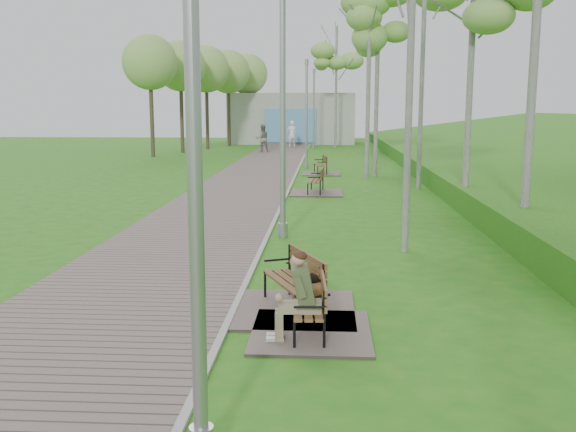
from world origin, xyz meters
name	(u,v)px	position (x,y,z in m)	size (l,w,h in m)	color
walkway	(242,187)	(-1.75, 21.50, 0.02)	(3.50, 67.00, 0.04)	#6F615A
kerb	(290,188)	(0.00, 21.50, 0.03)	(0.10, 67.00, 0.05)	#999993
building_north	(292,119)	(-1.50, 50.97, 1.99)	(10.00, 5.20, 4.00)	#9E9E99
bench_main	(304,307)	(1.06, 6.30, 0.38)	(1.56, 1.73, 1.36)	#6F615A
bench_second	(293,298)	(0.86, 7.27, 0.19)	(1.72, 1.91, 1.06)	#6F615A
bench_third	(316,188)	(0.97, 20.15, 0.20)	(1.77, 1.96, 1.08)	#6F615A
bench_far	(320,170)	(1.07, 26.54, 0.19)	(1.66, 1.84, 1.02)	#6F615A
lamp_post_near	(195,165)	(0.31, 3.20, 2.50)	(0.21, 0.21, 5.35)	#94969B
lamp_post_second	(283,118)	(0.35, 12.60, 2.70)	(0.22, 0.22, 5.77)	#94969B
lamp_post_third	(307,118)	(0.36, 29.13, 2.40)	(0.20, 0.20, 5.15)	#94969B
lamp_post_far	(314,112)	(0.40, 44.36, 2.60)	(0.22, 0.22, 5.57)	#94969B
pedestrian_near	(292,134)	(-1.23, 45.60, 0.97)	(0.71, 0.46, 1.94)	white
pedestrian_far	(262,139)	(-2.83, 39.86, 0.91)	(0.88, 0.69, 1.81)	slate
birch_far_b	(378,14)	(3.40, 25.79, 6.71)	(2.41, 2.41, 8.55)	silver
birch_distant_a	(337,49)	(1.96, 45.16, 6.98)	(2.53, 2.53, 8.89)	silver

